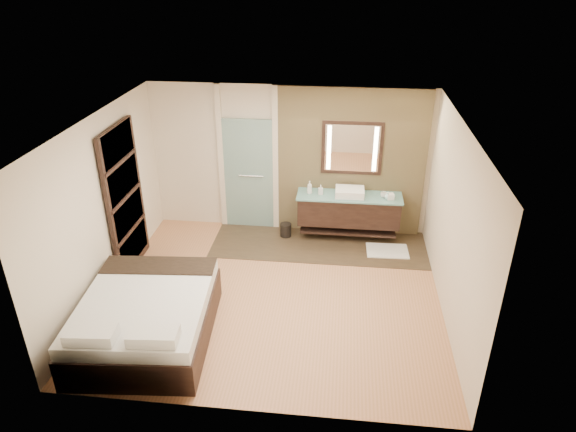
# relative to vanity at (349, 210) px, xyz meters

# --- Properties ---
(floor) EXTENTS (5.00, 5.00, 0.00)m
(floor) POSITION_rel_vanity_xyz_m (-1.10, -1.92, -0.58)
(floor) COLOR #AD7248
(floor) RESTS_ON ground
(tile_strip) EXTENTS (3.80, 1.30, 0.01)m
(tile_strip) POSITION_rel_vanity_xyz_m (-0.50, -0.32, -0.57)
(tile_strip) COLOR #35291D
(tile_strip) RESTS_ON floor
(stone_wall) EXTENTS (2.60, 0.08, 2.70)m
(stone_wall) POSITION_rel_vanity_xyz_m (0.00, 0.29, 0.77)
(stone_wall) COLOR tan
(stone_wall) RESTS_ON floor
(vanity) EXTENTS (1.85, 0.55, 0.88)m
(vanity) POSITION_rel_vanity_xyz_m (0.00, 0.00, 0.00)
(vanity) COLOR black
(vanity) RESTS_ON stone_wall
(mirror_unit) EXTENTS (1.06, 0.04, 0.96)m
(mirror_unit) POSITION_rel_vanity_xyz_m (0.00, 0.24, 1.07)
(mirror_unit) COLOR black
(mirror_unit) RESTS_ON stone_wall
(frosted_door) EXTENTS (1.10, 0.12, 2.70)m
(frosted_door) POSITION_rel_vanity_xyz_m (-1.85, 0.28, 0.56)
(frosted_door) COLOR silver
(frosted_door) RESTS_ON floor
(shoji_partition) EXTENTS (0.06, 1.20, 2.40)m
(shoji_partition) POSITION_rel_vanity_xyz_m (-3.53, -1.32, 0.63)
(shoji_partition) COLOR black
(shoji_partition) RESTS_ON floor
(bed) EXTENTS (1.82, 2.20, 0.80)m
(bed) POSITION_rel_vanity_xyz_m (-2.65, -3.07, -0.25)
(bed) COLOR black
(bed) RESTS_ON floor
(bath_mat) EXTENTS (0.73, 0.52, 0.02)m
(bath_mat) POSITION_rel_vanity_xyz_m (0.71, -0.42, -0.56)
(bath_mat) COLOR white
(bath_mat) RESTS_ON floor
(waste_bin) EXTENTS (0.27, 0.27, 0.26)m
(waste_bin) POSITION_rel_vanity_xyz_m (-1.13, -0.07, -0.45)
(waste_bin) COLOR black
(waste_bin) RESTS_ON floor
(tissue_box) EXTENTS (0.14, 0.14, 0.10)m
(tissue_box) POSITION_rel_vanity_xyz_m (0.70, -0.09, 0.33)
(tissue_box) COLOR white
(tissue_box) RESTS_ON vanity
(soap_bottle_a) EXTENTS (0.11, 0.11, 0.24)m
(soap_bottle_a) POSITION_rel_vanity_xyz_m (-0.71, -0.01, 0.40)
(soap_bottle_a) COLOR silver
(soap_bottle_a) RESTS_ON vanity
(soap_bottle_b) EXTENTS (0.09, 0.09, 0.17)m
(soap_bottle_b) POSITION_rel_vanity_xyz_m (-0.51, -0.02, 0.37)
(soap_bottle_b) COLOR #B2B2B2
(soap_bottle_b) RESTS_ON vanity
(soap_bottle_c) EXTENTS (0.11, 0.11, 0.14)m
(soap_bottle_c) POSITION_rel_vanity_xyz_m (0.66, -0.10, 0.35)
(soap_bottle_c) COLOR #C0F1EF
(soap_bottle_c) RESTS_ON vanity
(cup) EXTENTS (0.13, 0.13, 0.09)m
(cup) POSITION_rel_vanity_xyz_m (0.59, -0.02, 0.33)
(cup) COLOR silver
(cup) RESTS_ON vanity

